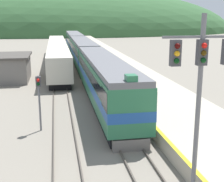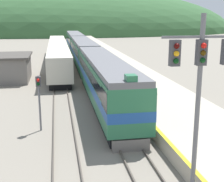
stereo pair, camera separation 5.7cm
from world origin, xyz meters
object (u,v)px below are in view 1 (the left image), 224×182
(signal_mast_main, at_px, (200,78))
(carriage_second, at_px, (83,52))
(siding_train, at_px, (58,54))
(carriage_third, at_px, (74,42))
(signal_post_siding, at_px, (39,92))
(express_train_lead_car, at_px, (105,80))

(signal_mast_main, bearing_deg, carriage_second, 92.12)
(siding_train, bearing_deg, carriage_third, 77.96)
(siding_train, xyz_separation_m, signal_post_siding, (-1.59, -30.43, 0.96))
(signal_post_siding, bearing_deg, express_train_lead_car, 46.33)
(express_train_lead_car, distance_m, siding_train, 24.96)
(siding_train, height_order, signal_post_siding, signal_post_siding)
(carriage_second, relative_size, carriage_third, 1.00)
(signal_post_siding, bearing_deg, siding_train, 87.00)
(express_train_lead_car, relative_size, siding_train, 0.56)
(express_train_lead_car, xyz_separation_m, signal_post_siding, (-5.53, -5.79, 0.51))
(signal_mast_main, bearing_deg, carriage_third, 91.36)
(express_train_lead_car, xyz_separation_m, carriage_third, (0.00, 43.06, -0.01))
(carriage_second, relative_size, signal_mast_main, 2.50)
(carriage_second, bearing_deg, signal_post_siding, -101.27)
(carriage_second, height_order, siding_train, carriage_second)
(carriage_third, relative_size, siding_train, 0.53)
(siding_train, height_order, signal_mast_main, signal_mast_main)
(siding_train, bearing_deg, signal_post_siding, -93.00)
(siding_train, distance_m, signal_mast_main, 41.06)
(carriage_third, relative_size, signal_post_siding, 5.09)
(carriage_second, xyz_separation_m, signal_post_siding, (-5.53, -27.73, 0.52))
(carriage_second, relative_size, signal_post_siding, 5.09)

